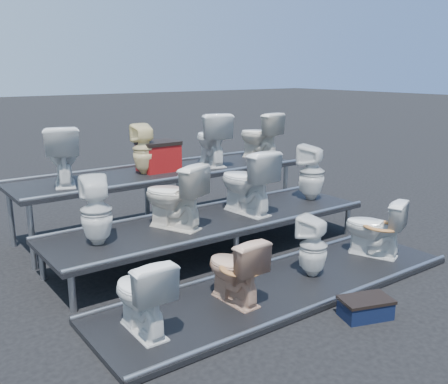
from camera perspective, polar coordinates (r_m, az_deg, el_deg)
ground at (r=6.39m, az=-1.24°, el=-7.12°), size 80.00×80.00×0.00m
tier_front at (r=5.44m, az=6.72°, el=-10.76°), size 4.20×1.20×0.06m
tier_mid at (r=6.31m, az=-1.25°, el=-5.17°), size 4.20×1.20×0.46m
tier_back at (r=7.31m, az=-7.08°, el=-0.95°), size 4.20×1.20×0.86m
toilet_0 at (r=4.43m, az=-9.42°, el=-11.47°), size 0.40×0.69×0.70m
toilet_1 at (r=4.91m, az=1.20°, el=-8.78°), size 0.41×0.68×0.68m
toilet_2 at (r=5.59m, az=10.16°, el=-6.11°), size 0.38×0.39×0.68m
toilet_3 at (r=6.35m, az=16.79°, el=-3.89°), size 0.63×0.80×0.71m
toilet_4 at (r=5.46m, az=-14.39°, el=-2.07°), size 0.41×0.41×0.74m
toilet_5 at (r=5.85m, az=-5.77°, el=-0.45°), size 0.70×0.87×0.78m
toilet_6 at (r=6.44m, az=2.58°, el=1.21°), size 0.53×0.86×0.84m
toilet_7 at (r=7.23m, az=9.99°, el=2.24°), size 0.48×0.48×0.79m
toilet_8 at (r=6.60m, az=-17.97°, el=4.03°), size 0.62×0.83×0.75m
toilet_9 at (r=7.04m, az=-9.14°, el=4.87°), size 0.35×0.35×0.70m
toilet_10 at (r=7.61m, az=-1.42°, el=6.10°), size 0.65×0.88×0.80m
toilet_11 at (r=8.17m, az=4.05°, el=6.45°), size 0.52×0.79×0.75m
red_crate at (r=7.23m, az=-7.49°, el=3.90°), size 0.53×0.43×0.38m
step_stool at (r=5.02m, az=15.85°, el=-12.76°), size 0.52×0.41×0.17m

